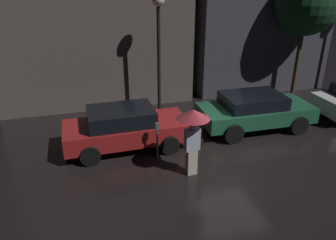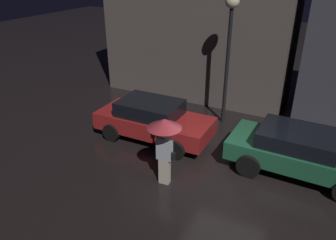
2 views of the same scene
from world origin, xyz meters
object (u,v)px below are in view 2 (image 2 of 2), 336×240
parked_car_green (300,151)px  parking_meter (157,137)px  pedestrian_with_umbrella (164,135)px  parked_car_red (153,119)px  street_lamp_near (230,30)px

parked_car_green → parking_meter: parked_car_green is taller
parked_car_green → pedestrian_with_umbrella: (-3.36, -2.35, 0.83)m
parked_car_green → parking_meter: bearing=-160.7°
parked_car_red → pedestrian_with_umbrella: 2.84m
parking_meter → pedestrian_with_umbrella: bearing=-51.2°
parked_car_red → pedestrian_with_umbrella: bearing=-54.0°
parked_car_red → parked_car_green: bearing=1.3°
pedestrian_with_umbrella → parking_meter: bearing=123.2°
pedestrian_with_umbrella → parking_meter: (-0.80, 0.99, -0.77)m
parked_car_red → parked_car_green: parked_car_red is taller
parked_car_red → parked_car_green: 4.98m
parked_car_red → parked_car_green: (4.98, 0.17, 0.00)m
pedestrian_with_umbrella → parked_car_red: bearing=121.1°
parked_car_green → street_lamp_near: bearing=145.5°
pedestrian_with_umbrella → parking_meter: 1.49m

